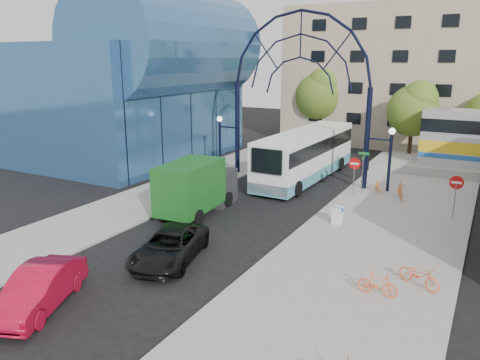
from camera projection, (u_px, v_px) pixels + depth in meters
The scene contains 20 objects.
ground at pixel (188, 245), 22.85m from camera, with size 120.00×120.00×0.00m, color black.
sidewalk_east at pixel (373, 246), 22.51m from camera, with size 8.00×56.00×0.12m, color gray.
plaza_west at pixel (159, 195), 30.94m from camera, with size 5.00×50.00×0.12m, color gray.
gateway_arch at pixel (300, 62), 32.56m from camera, with size 13.64×0.44×12.10m.
stop_sign at pixel (354, 167), 30.29m from camera, with size 0.80×0.07×2.50m.
do_not_enter_sign at pixel (456, 187), 25.72m from camera, with size 0.76×0.07×2.48m.
street_name_sign at pixel (363, 164), 30.58m from camera, with size 0.70×0.70×2.80m.
sandwich_board at pixel (337, 214), 25.13m from camera, with size 0.55×0.61×0.99m.
transit_hall at pixel (140, 83), 40.99m from camera, with size 16.50×18.00×14.50m.
apartment_block at pixel (390, 76), 49.82m from camera, with size 20.00×12.10×14.00m.
tree_north_a at pixel (415, 108), 40.84m from camera, with size 4.48×4.48×7.00m.
tree_north_b at pixel (321, 93), 48.71m from camera, with size 5.12×5.12×8.00m.
city_bus at pixel (306, 154), 34.95m from camera, with size 3.34×13.12×3.58m.
green_truck at pixel (197, 187), 27.20m from camera, with size 2.83×6.46×3.18m.
black_suv at pixel (170, 246), 20.87m from camera, with size 2.32×5.04×1.40m, color black.
red_sedan at pixel (39, 289), 16.90m from camera, with size 1.61×4.62×1.52m, color #AC0A27.
bike_near_a at pixel (378, 186), 31.44m from camera, with size 0.53×1.51×0.80m, color orange.
bike_near_b at pixel (400, 190), 29.76m from camera, with size 0.52×1.85×1.11m, color orange.
bike_far_a at pixel (419, 275), 18.32m from camera, with size 0.63×1.82×0.96m, color #FE6832.
bike_far_b at pixel (378, 284), 17.65m from camera, with size 0.43×1.53×0.92m, color #F85D31.
Camera 1 is at (12.46, -17.46, 8.85)m, focal length 35.00 mm.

